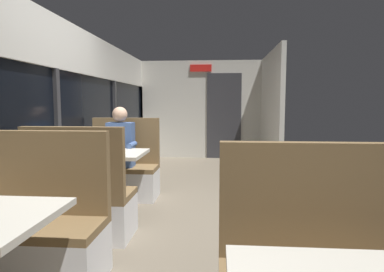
# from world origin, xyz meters

# --- Properties ---
(ground_plane) EXTENTS (3.30, 9.20, 0.02)m
(ground_plane) POSITION_xyz_m (0.00, 0.00, -0.01)
(ground_plane) COLOR #665B4C
(carriage_window_panel_left) EXTENTS (0.09, 8.48, 2.30)m
(carriage_window_panel_left) POSITION_xyz_m (-1.45, 0.00, 1.11)
(carriage_window_panel_left) COLOR beige
(carriage_window_panel_left) RESTS_ON ground_plane
(carriage_end_bulkhead) EXTENTS (2.90, 0.11, 2.30)m
(carriage_end_bulkhead) POSITION_xyz_m (0.06, 4.19, 1.14)
(carriage_end_bulkhead) COLOR beige
(carriage_end_bulkhead) RESTS_ON ground_plane
(carriage_aisle_panel_right) EXTENTS (0.08, 2.40, 2.30)m
(carriage_aisle_panel_right) POSITION_xyz_m (1.45, 3.00, 1.15)
(carriage_aisle_panel_right) COLOR beige
(carriage_aisle_panel_right) RESTS_ON ground_plane
(bench_near_window_facing_entry) EXTENTS (0.95, 0.50, 1.10)m
(bench_near_window_facing_entry) POSITION_xyz_m (-0.89, -1.39, 0.33)
(bench_near_window_facing_entry) COLOR silver
(bench_near_window_facing_entry) RESTS_ON ground_plane
(dining_table_mid_window) EXTENTS (0.90, 0.70, 0.74)m
(dining_table_mid_window) POSITION_xyz_m (-0.89, 0.07, 0.64)
(dining_table_mid_window) COLOR #9E9EA3
(dining_table_mid_window) RESTS_ON ground_plane
(bench_mid_window_facing_end) EXTENTS (0.95, 0.50, 1.10)m
(bench_mid_window_facing_end) POSITION_xyz_m (-0.89, -0.63, 0.33)
(bench_mid_window_facing_end) COLOR silver
(bench_mid_window_facing_end) RESTS_ON ground_plane
(bench_mid_window_facing_entry) EXTENTS (0.95, 0.50, 1.10)m
(bench_mid_window_facing_entry) POSITION_xyz_m (-0.89, 0.77, 0.33)
(bench_mid_window_facing_entry) COLOR silver
(bench_mid_window_facing_entry) RESTS_ON ground_plane
(seated_passenger) EXTENTS (0.47, 0.55, 1.26)m
(seated_passenger) POSITION_xyz_m (-0.89, 0.69, 0.54)
(seated_passenger) COLOR #26262D
(seated_passenger) RESTS_ON ground_plane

